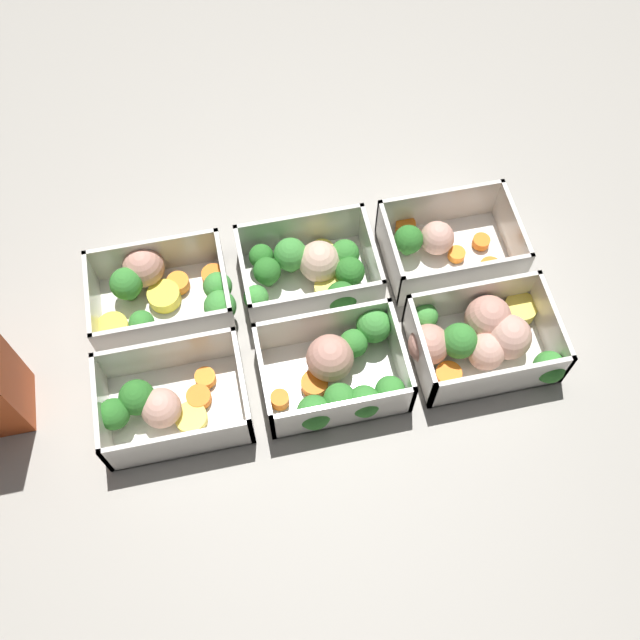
# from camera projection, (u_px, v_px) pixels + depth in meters

# --- Properties ---
(ground_plane) EXTENTS (4.00, 4.00, 0.00)m
(ground_plane) POSITION_uv_depth(u_px,v_px,m) (320.00, 329.00, 0.85)
(ground_plane) COLOR gray
(container_near_left) EXTENTS (0.15, 0.11, 0.06)m
(container_near_left) POSITION_uv_depth(u_px,v_px,m) (443.00, 244.00, 0.88)
(container_near_left) COLOR silver
(container_near_left) RESTS_ON ground_plane
(container_near_center) EXTENTS (0.16, 0.12, 0.06)m
(container_near_center) POSITION_uv_depth(u_px,v_px,m) (311.00, 270.00, 0.86)
(container_near_center) COLOR silver
(container_near_center) RESTS_ON ground_plane
(container_near_right) EXTENTS (0.16, 0.13, 0.06)m
(container_near_right) POSITION_uv_depth(u_px,v_px,m) (162.00, 292.00, 0.84)
(container_near_right) COLOR silver
(container_near_right) RESTS_ON ground_plane
(container_far_left) EXTENTS (0.17, 0.12, 0.06)m
(container_far_left) POSITION_uv_depth(u_px,v_px,m) (482.00, 338.00, 0.81)
(container_far_left) COLOR silver
(container_far_left) RESTS_ON ground_plane
(container_far_center) EXTENTS (0.15, 0.12, 0.06)m
(container_far_center) POSITION_uv_depth(u_px,v_px,m) (341.00, 371.00, 0.80)
(container_far_center) COLOR silver
(container_far_center) RESTS_ON ground_plane
(container_far_right) EXTENTS (0.15, 0.11, 0.06)m
(container_far_right) POSITION_uv_depth(u_px,v_px,m) (163.00, 404.00, 0.78)
(container_far_right) COLOR silver
(container_far_right) RESTS_ON ground_plane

